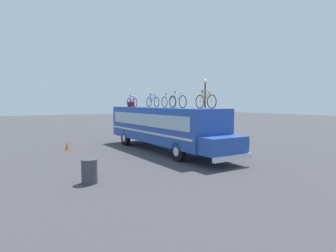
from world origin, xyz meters
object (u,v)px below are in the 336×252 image
(rooftop_bicycle_4, at_px, (178,101))
(trash_bin, at_px, (89,171))
(rooftop_bicycle_1, at_px, (132,102))
(rooftop_bicycle_5, at_px, (206,101))
(rooftop_bicycle_3, at_px, (168,101))
(luggage_bag_1, at_px, (131,104))
(bus, at_px, (164,125))
(traffic_cone, at_px, (67,146))
(rooftop_bicycle_2, at_px, (153,101))
(street_lamp, at_px, (205,102))

(rooftop_bicycle_4, xyz_separation_m, trash_bin, (3.01, -6.22, -2.75))
(rooftop_bicycle_1, bearing_deg, rooftop_bicycle_5, 5.46)
(rooftop_bicycle_3, relative_size, rooftop_bicycle_4, 0.96)
(luggage_bag_1, bearing_deg, trash_bin, -33.46)
(bus, distance_m, rooftop_bicycle_1, 4.14)
(rooftop_bicycle_5, bearing_deg, luggage_bag_1, -176.78)
(luggage_bag_1, bearing_deg, rooftop_bicycle_3, 7.44)
(rooftop_bicycle_3, height_order, traffic_cone, rooftop_bicycle_3)
(rooftop_bicycle_2, relative_size, rooftop_bicycle_5, 1.05)
(trash_bin, xyz_separation_m, street_lamp, (-8.75, 13.11, 2.76))
(rooftop_bicycle_1, distance_m, rooftop_bicycle_3, 3.87)
(rooftop_bicycle_4, bearing_deg, bus, 174.41)
(rooftop_bicycle_1, relative_size, rooftop_bicycle_5, 1.01)
(rooftop_bicycle_4, bearing_deg, rooftop_bicycle_1, -177.44)
(rooftop_bicycle_5, xyz_separation_m, traffic_cone, (-7.53, -5.56, -2.95))
(traffic_cone, height_order, street_lamp, street_lamp)
(rooftop_bicycle_5, relative_size, trash_bin, 1.82)
(rooftop_bicycle_1, xyz_separation_m, rooftop_bicycle_3, (3.78, 0.85, 0.03))
(rooftop_bicycle_4, bearing_deg, rooftop_bicycle_5, 13.64)
(rooftop_bicycle_3, relative_size, traffic_cone, 3.00)
(rooftop_bicycle_2, distance_m, traffic_cone, 6.52)
(bus, xyz_separation_m, trash_bin, (4.88, -6.40, -1.20))
(luggage_bag_1, distance_m, traffic_cone, 5.84)
(rooftop_bicycle_4, relative_size, traffic_cone, 3.11)
(rooftop_bicycle_2, distance_m, rooftop_bicycle_5, 5.74)
(bus, bearing_deg, rooftop_bicycle_3, 96.53)
(luggage_bag_1, bearing_deg, rooftop_bicycle_1, -20.06)
(bus, bearing_deg, rooftop_bicycle_4, -5.59)
(rooftop_bicycle_1, height_order, traffic_cone, rooftop_bicycle_1)
(rooftop_bicycle_5, distance_m, street_lamp, 10.03)
(rooftop_bicycle_3, bearing_deg, luggage_bag_1, -172.56)
(rooftop_bicycle_5, bearing_deg, trash_bin, -81.16)
(bus, xyz_separation_m, street_lamp, (-3.87, 6.71, 1.56))
(rooftop_bicycle_2, bearing_deg, rooftop_bicycle_5, 0.24)
(rooftop_bicycle_4, distance_m, rooftop_bicycle_5, 2.02)
(rooftop_bicycle_1, bearing_deg, luggage_bag_1, 159.94)
(rooftop_bicycle_4, distance_m, traffic_cone, 8.09)
(rooftop_bicycle_4, height_order, rooftop_bicycle_5, same)
(trash_bin, bearing_deg, rooftop_bicycle_3, 125.88)
(rooftop_bicycle_1, xyz_separation_m, street_lamp, (-0.05, 7.15, 0.04))
(rooftop_bicycle_2, height_order, rooftop_bicycle_3, rooftop_bicycle_2)
(bus, xyz_separation_m, rooftop_bicycle_4, (1.87, -0.18, 1.55))
(rooftop_bicycle_1, height_order, rooftop_bicycle_2, rooftop_bicycle_2)
(bus, relative_size, rooftop_bicycle_5, 6.81)
(rooftop_bicycle_5, bearing_deg, street_lamp, 140.21)
(rooftop_bicycle_1, bearing_deg, street_lamp, 90.37)
(bus, relative_size, rooftop_bicycle_1, 6.78)
(trash_bin, bearing_deg, luggage_bag_1, 146.54)
(bus, xyz_separation_m, rooftop_bicycle_5, (3.84, 0.29, 1.55))
(rooftop_bicycle_4, xyz_separation_m, traffic_cone, (-5.57, -5.08, -2.95))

